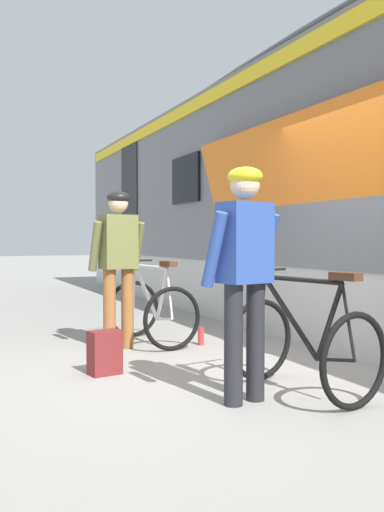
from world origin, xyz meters
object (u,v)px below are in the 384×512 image
water_bottle_near_the_bikes (201,336)px  bicycle_far_white (152,309)px  cyclist_near_in_blue (245,262)px  bicycle_near_black (304,343)px  backpack_on_platform (105,352)px  cyclist_far_in_olive (118,255)px

water_bottle_near_the_bikes → bicycle_far_white: bearing=146.5°
cyclist_near_in_blue → bicycle_far_white: cyclist_near_in_blue is taller
bicycle_near_black → water_bottle_near_the_bikes: bearing=86.8°
cyclist_near_in_blue → backpack_on_platform: 1.70m
backpack_on_platform → water_bottle_near_the_bikes: bearing=22.4°
cyclist_far_in_olive → water_bottle_near_the_bikes: (0.94, -0.16, -0.95)m
bicycle_far_white → water_bottle_near_the_bikes: size_ratio=5.65×
bicycle_far_white → water_bottle_near_the_bikes: (0.49, -0.32, -0.30)m
bicycle_near_black → backpack_on_platform: size_ratio=2.95×
bicycle_near_black → bicycle_far_white: bearing=98.3°
water_bottle_near_the_bikes → bicycle_near_black: bearing=-93.2°
cyclist_near_in_blue → cyclist_far_in_olive: size_ratio=1.00×
water_bottle_near_the_bikes → cyclist_near_in_blue: bearing=-106.8°
bicycle_near_black → backpack_on_platform: bearing=135.2°
water_bottle_near_the_bikes → cyclist_far_in_olive: bearing=170.3°
cyclist_near_in_blue → cyclist_far_in_olive: 2.38m
cyclist_near_in_blue → bicycle_near_black: bearing=1.5°
cyclist_near_in_blue → bicycle_near_black: 0.85m
bicycle_near_black → cyclist_far_in_olive: bearing=109.3°
bicycle_near_black → water_bottle_near_the_bikes: 2.21m
cyclist_near_in_blue → water_bottle_near_the_bikes: (0.67, 2.20, -0.95)m
backpack_on_platform → water_bottle_near_the_bikes: backpack_on_platform is taller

